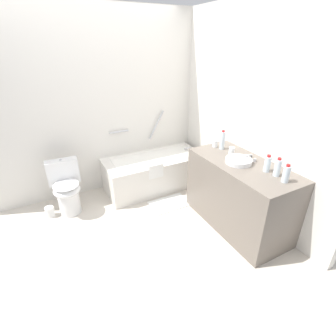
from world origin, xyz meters
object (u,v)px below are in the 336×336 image
object	(u,v)px
sink_faucet	(250,157)
water_bottle_0	(278,168)
sink_basin	(239,161)
water_bottle_1	(286,174)
drinking_glass_1	(215,144)
bath_mat	(169,203)
toilet_paper_roll	(50,212)
water_bottle_3	(267,164)
bathtub	(154,171)
drinking_glass_0	(232,151)
water_bottle_2	(222,140)
toilet	(67,189)

from	to	relation	value
sink_faucet	water_bottle_0	bearing A→B (deg)	-95.91
sink_basin	water_bottle_0	distance (m)	0.43
water_bottle_1	drinking_glass_1	size ratio (longest dim) A/B	2.03
water_bottle_0	water_bottle_1	world-z (taller)	water_bottle_0
bath_mat	toilet_paper_roll	bearing A→B (deg)	162.09
water_bottle_0	sink_basin	bearing A→B (deg)	107.56
water_bottle_0	water_bottle_3	bearing A→B (deg)	96.84
sink_basin	drinking_glass_1	distance (m)	0.52
bathtub	water_bottle_3	bearing A→B (deg)	-70.02
drinking_glass_0	drinking_glass_1	xyz separation A→B (m)	(-0.02, 0.30, -0.00)
sink_basin	drinking_glass_1	xyz separation A→B (m)	(0.06, 0.51, 0.02)
water_bottle_0	bath_mat	world-z (taller)	water_bottle_0
water_bottle_1	water_bottle_2	distance (m)	0.95
toilet	bath_mat	world-z (taller)	toilet
sink_faucet	water_bottle_3	size ratio (longest dim) A/B	0.81
drinking_glass_0	bathtub	bearing A→B (deg)	116.84
toilet_paper_roll	water_bottle_1	bearing A→B (deg)	-39.71
bathtub	toilet	world-z (taller)	bathtub
bathtub	bath_mat	size ratio (longest dim) A/B	2.79
water_bottle_1	water_bottle_2	world-z (taller)	water_bottle_2
bath_mat	water_bottle_2	bearing A→B (deg)	-27.36
drinking_glass_0	water_bottle_1	bearing A→B (deg)	-88.71
water_bottle_1	drinking_glass_1	world-z (taller)	water_bottle_1
bathtub	toilet_paper_roll	world-z (taller)	bathtub
toilet	sink_basin	xyz separation A→B (m)	(1.75, -1.21, 0.52)
water_bottle_3	water_bottle_0	bearing A→B (deg)	-83.16
water_bottle_0	toilet_paper_roll	world-z (taller)	water_bottle_0
drinking_glass_0	bath_mat	bearing A→B (deg)	138.45
bathtub	drinking_glass_0	xyz separation A→B (m)	(0.54, -1.06, 0.62)
toilet	drinking_glass_0	distance (m)	2.15
water_bottle_2	sink_faucet	bearing A→B (deg)	-80.31
toilet_paper_roll	water_bottle_2	bearing A→B (deg)	-20.69
water_bottle_1	drinking_glass_0	bearing A→B (deg)	91.29
drinking_glass_0	bath_mat	world-z (taller)	drinking_glass_0
water_bottle_1	bath_mat	world-z (taller)	water_bottle_1
toilet	water_bottle_0	bearing A→B (deg)	51.76
toilet_paper_roll	water_bottle_0	bearing A→B (deg)	-37.21
sink_faucet	bath_mat	size ratio (longest dim) A/B	0.28
water_bottle_3	toilet_paper_roll	distance (m)	2.73
sink_basin	bath_mat	world-z (taller)	sink_basin
toilet	drinking_glass_0	size ratio (longest dim) A/B	7.42
bathtub	water_bottle_0	xyz separation A→B (m)	(0.59, -1.69, 0.66)
drinking_glass_0	water_bottle_3	bearing A→B (deg)	-86.31
water_bottle_1	drinking_glass_0	world-z (taller)	water_bottle_1
sink_faucet	drinking_glass_0	bearing A→B (deg)	112.25
sink_faucet	toilet_paper_roll	size ratio (longest dim) A/B	1.11
water_bottle_2	drinking_glass_1	bearing A→B (deg)	111.19
sink_basin	drinking_glass_0	xyz separation A→B (m)	(0.08, 0.22, 0.02)
sink_faucet	water_bottle_0	size ratio (longest dim) A/B	0.77
drinking_glass_1	water_bottle_0	bearing A→B (deg)	-85.87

